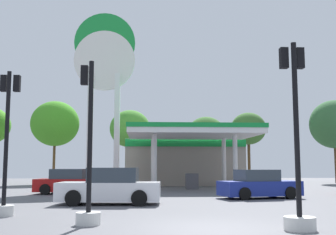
{
  "coord_description": "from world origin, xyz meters",
  "views": [
    {
      "loc": [
        -1.83,
        -11.12,
        1.65
      ],
      "look_at": [
        -0.44,
        12.01,
        4.33
      ],
      "focal_mm": 44.61,
      "sensor_mm": 36.0,
      "label": 1
    }
  ],
  "objects_px": {
    "car_0": "(259,185)",
    "tree_5": "(334,124)",
    "tree_1": "(55,124)",
    "traffic_signal_2": "(6,162)",
    "station_pole_sign": "(104,73)",
    "tree_3": "(206,141)",
    "tree_2": "(130,129)",
    "car_3": "(110,188)",
    "car_2": "(71,183)",
    "traffic_signal_1": "(297,171)",
    "tree_4": "(248,129)",
    "traffic_signal_0": "(88,176)"
  },
  "relations": [
    {
      "from": "station_pole_sign",
      "to": "tree_5",
      "type": "relative_size",
      "value": 1.67
    },
    {
      "from": "car_2",
      "to": "tree_2",
      "type": "xyz_separation_m",
      "value": [
        2.97,
        14.8,
        4.49
      ]
    },
    {
      "from": "traffic_signal_0",
      "to": "tree_5",
      "type": "xyz_separation_m",
      "value": [
        20.11,
        27.16,
        4.31
      ]
    },
    {
      "from": "tree_1",
      "to": "tree_3",
      "type": "height_order",
      "value": "tree_1"
    },
    {
      "from": "car_2",
      "to": "tree_1",
      "type": "relative_size",
      "value": 0.55
    },
    {
      "from": "tree_5",
      "to": "car_3",
      "type": "bearing_deg",
      "value": -133.72
    },
    {
      "from": "car_2",
      "to": "tree_1",
      "type": "distance_m",
      "value": 15.44
    },
    {
      "from": "car_0",
      "to": "tree_2",
      "type": "distance_m",
      "value": 20.59
    },
    {
      "from": "tree_3",
      "to": "tree_4",
      "type": "xyz_separation_m",
      "value": [
        4.07,
        -0.81,
        1.12
      ]
    },
    {
      "from": "tree_2",
      "to": "tree_4",
      "type": "bearing_deg",
      "value": 1.26
    },
    {
      "from": "tree_4",
      "to": "tree_3",
      "type": "bearing_deg",
      "value": 168.82
    },
    {
      "from": "tree_3",
      "to": "tree_5",
      "type": "bearing_deg",
      "value": -8.32
    },
    {
      "from": "car_0",
      "to": "traffic_signal_1",
      "type": "relative_size",
      "value": 0.87
    },
    {
      "from": "tree_3",
      "to": "tree_2",
      "type": "bearing_deg",
      "value": -171.97
    },
    {
      "from": "traffic_signal_0",
      "to": "tree_3",
      "type": "xyz_separation_m",
      "value": [
        7.8,
        28.96,
        2.79
      ]
    },
    {
      "from": "car_2",
      "to": "tree_4",
      "type": "bearing_deg",
      "value": 45.95
    },
    {
      "from": "tree_1",
      "to": "tree_4",
      "type": "height_order",
      "value": "tree_1"
    },
    {
      "from": "car_0",
      "to": "car_2",
      "type": "xyz_separation_m",
      "value": [
        -10.17,
        3.95,
        0.0
      ]
    },
    {
      "from": "tree_4",
      "to": "traffic_signal_1",
      "type": "bearing_deg",
      "value": -102.05
    },
    {
      "from": "car_3",
      "to": "tree_2",
      "type": "relative_size",
      "value": 0.64
    },
    {
      "from": "car_0",
      "to": "tree_2",
      "type": "bearing_deg",
      "value": 110.99
    },
    {
      "from": "car_2",
      "to": "tree_5",
      "type": "xyz_separation_m",
      "value": [
        22.8,
        14.06,
        4.99
      ]
    },
    {
      "from": "station_pole_sign",
      "to": "tree_2",
      "type": "height_order",
      "value": "station_pole_sign"
    },
    {
      "from": "traffic_signal_1",
      "to": "car_0",
      "type": "bearing_deg",
      "value": 79.72
    },
    {
      "from": "car_2",
      "to": "traffic_signal_1",
      "type": "xyz_separation_m",
      "value": [
        8.28,
        -14.4,
        0.86
      ]
    },
    {
      "from": "traffic_signal_2",
      "to": "car_2",
      "type": "bearing_deg",
      "value": 88.24
    },
    {
      "from": "tree_3",
      "to": "tree_1",
      "type": "bearing_deg",
      "value": -173.05
    },
    {
      "from": "traffic_signal_2",
      "to": "tree_5",
      "type": "bearing_deg",
      "value": 47.15
    },
    {
      "from": "car_0",
      "to": "tree_1",
      "type": "xyz_separation_m",
      "value": [
        -14.14,
        18.05,
        4.89
      ]
    },
    {
      "from": "traffic_signal_1",
      "to": "traffic_signal_0",
      "type": "bearing_deg",
      "value": 166.88
    },
    {
      "from": "traffic_signal_0",
      "to": "tree_5",
      "type": "bearing_deg",
      "value": 53.49
    },
    {
      "from": "tree_5",
      "to": "traffic_signal_0",
      "type": "bearing_deg",
      "value": -126.51
    },
    {
      "from": "traffic_signal_2",
      "to": "tree_2",
      "type": "xyz_separation_m",
      "value": [
        3.31,
        25.68,
        3.38
      ]
    },
    {
      "from": "station_pole_sign",
      "to": "tree_5",
      "type": "bearing_deg",
      "value": 20.16
    },
    {
      "from": "tree_3",
      "to": "car_3",
      "type": "bearing_deg",
      "value": -108.66
    },
    {
      "from": "traffic_signal_1",
      "to": "traffic_signal_2",
      "type": "bearing_deg",
      "value": 157.73
    },
    {
      "from": "traffic_signal_2",
      "to": "car_0",
      "type": "bearing_deg",
      "value": 33.39
    },
    {
      "from": "station_pole_sign",
      "to": "car_3",
      "type": "bearing_deg",
      "value": -83.11
    },
    {
      "from": "tree_2",
      "to": "car_2",
      "type": "bearing_deg",
      "value": -101.36
    },
    {
      "from": "car_3",
      "to": "tree_2",
      "type": "bearing_deg",
      "value": 89.63
    },
    {
      "from": "car_3",
      "to": "tree_4",
      "type": "relative_size",
      "value": 0.66
    },
    {
      "from": "station_pole_sign",
      "to": "tree_1",
      "type": "height_order",
      "value": "station_pole_sign"
    },
    {
      "from": "traffic_signal_0",
      "to": "traffic_signal_1",
      "type": "relative_size",
      "value": 0.95
    },
    {
      "from": "car_0",
      "to": "tree_5",
      "type": "relative_size",
      "value": 0.54
    },
    {
      "from": "traffic_signal_0",
      "to": "traffic_signal_1",
      "type": "xyz_separation_m",
      "value": [
        5.58,
        -1.3,
        0.18
      ]
    },
    {
      "from": "traffic_signal_0",
      "to": "tree_5",
      "type": "height_order",
      "value": "tree_5"
    },
    {
      "from": "tree_1",
      "to": "traffic_signal_2",
      "type": "bearing_deg",
      "value": -81.72
    },
    {
      "from": "traffic_signal_0",
      "to": "tree_5",
      "type": "relative_size",
      "value": 0.59
    },
    {
      "from": "traffic_signal_0",
      "to": "traffic_signal_2",
      "type": "height_order",
      "value": "traffic_signal_2"
    },
    {
      "from": "car_3",
      "to": "traffic_signal_1",
      "type": "xyz_separation_m",
      "value": [
        5.44,
        -7.59,
        0.81
      ]
    }
  ]
}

